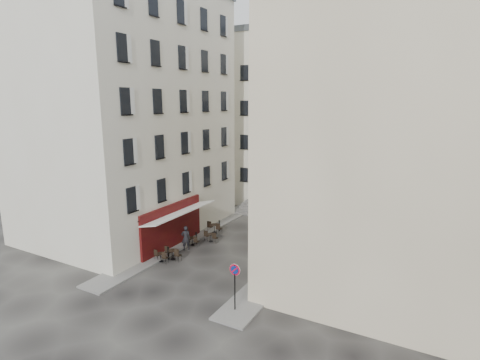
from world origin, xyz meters
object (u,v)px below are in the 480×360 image
Objects in this scene: pedestrian at (186,238)px; no_parking_sign at (235,278)px; bistro_table_a at (161,256)px; bistro_table_b at (173,254)px.

no_parking_sign is at bearing 100.86° from pedestrian.
bistro_table_a is at bearing 42.86° from pedestrian.
bistro_table_b is 2.01m from pedestrian.
pedestrian is at bearing 143.46° from no_parking_sign.
no_parking_sign reaches higher than pedestrian.
no_parking_sign reaches higher than bistro_table_a.
no_parking_sign reaches higher than bistro_table_b.
no_parking_sign is 9.46m from pedestrian.
bistro_table_a is (-7.72, 3.09, -1.53)m from no_parking_sign.
bistro_table_a is 0.61× the size of pedestrian.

